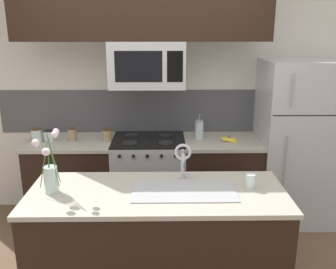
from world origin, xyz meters
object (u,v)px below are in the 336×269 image
object	(u,v)px
french_press	(199,129)
sink_faucet	(183,157)
stove_range	(149,179)
banana_bunch	(229,140)
storage_jar_tall	(37,135)
storage_jar_medium	(49,136)
microwave	(147,64)
drinking_glass	(250,181)
storage_jar_short	(72,134)
storage_jar_squat	(107,135)
refrigerator	(299,142)
flower_vase	(50,174)

from	to	relation	value
french_press	sink_faucet	distance (m)	1.14
stove_range	banana_bunch	xyz separation A→B (m)	(0.84, -0.06, 0.47)
storage_jar_tall	french_press	xyz separation A→B (m)	(1.70, 0.09, 0.03)
storage_jar_medium	sink_faucet	distance (m)	1.69
microwave	sink_faucet	bearing A→B (deg)	-73.54
storage_jar_medium	french_press	distance (m)	1.57
drinking_glass	storage_jar_short	bearing A→B (deg)	142.96
storage_jar_squat	sink_faucet	bearing A→B (deg)	-55.32
refrigerator	storage_jar_short	bearing A→B (deg)	-179.49
refrigerator	storage_jar_tall	world-z (taller)	refrigerator
flower_vase	sink_faucet	bearing A→B (deg)	12.31
storage_jar_squat	french_press	world-z (taller)	french_press
storage_jar_short	banana_bunch	distance (m)	1.64
french_press	banana_bunch	bearing A→B (deg)	-21.75
microwave	storage_jar_squat	size ratio (longest dim) A/B	6.08
stove_range	french_press	distance (m)	0.77
storage_jar_squat	french_press	bearing A→B (deg)	2.83
refrigerator	banana_bunch	xyz separation A→B (m)	(-0.77, -0.08, 0.06)
storage_jar_medium	banana_bunch	bearing A→B (deg)	-0.88
storage_jar_medium	storage_jar_squat	distance (m)	0.60
stove_range	storage_jar_short	world-z (taller)	storage_jar_short
banana_bunch	flower_vase	size ratio (longest dim) A/B	0.40
storage_jar_tall	storage_jar_short	size ratio (longest dim) A/B	1.05
storage_jar_short	flower_vase	size ratio (longest dim) A/B	0.29
microwave	storage_jar_short	xyz separation A→B (m)	(-0.80, 0.02, -0.73)
storage_jar_medium	sink_faucet	world-z (taller)	sink_faucet
storage_jar_short	banana_bunch	bearing A→B (deg)	-2.05
banana_bunch	sink_faucet	world-z (taller)	sink_faucet
banana_bunch	sink_faucet	bearing A→B (deg)	-118.28
stove_range	storage_jar_short	xyz separation A→B (m)	(-0.80, -0.00, 0.52)
storage_jar_short	french_press	size ratio (longest dim) A/B	0.52
storage_jar_tall	storage_jar_medium	xyz separation A→B (m)	(0.13, 0.00, -0.01)
french_press	sink_faucet	size ratio (longest dim) A/B	0.87
refrigerator	storage_jar_squat	distance (m)	2.04
banana_bunch	drinking_glass	bearing A→B (deg)	-91.96
banana_bunch	french_press	world-z (taller)	french_press
stove_range	flower_vase	bearing A→B (deg)	-117.49
microwave	flower_vase	xyz separation A→B (m)	(-0.66, -1.24, -0.65)
stove_range	storage_jar_tall	bearing A→B (deg)	-178.39
banana_bunch	storage_jar_short	bearing A→B (deg)	177.95
french_press	refrigerator	bearing A→B (deg)	-2.15
stove_range	sink_faucet	world-z (taller)	sink_faucet
storage_jar_medium	storage_jar_short	world-z (taller)	storage_jar_short
refrigerator	storage_jar_short	xyz separation A→B (m)	(-2.40, -0.02, 0.11)
refrigerator	storage_jar_squat	xyz separation A→B (m)	(-2.04, -0.01, 0.10)
storage_jar_short	french_press	distance (m)	1.34
sink_faucet	flower_vase	size ratio (longest dim) A/B	0.65
storage_jar_tall	sink_faucet	size ratio (longest dim) A/B	0.47
microwave	sink_faucet	distance (m)	1.23
refrigerator	storage_jar_medium	size ratio (longest dim) A/B	14.01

